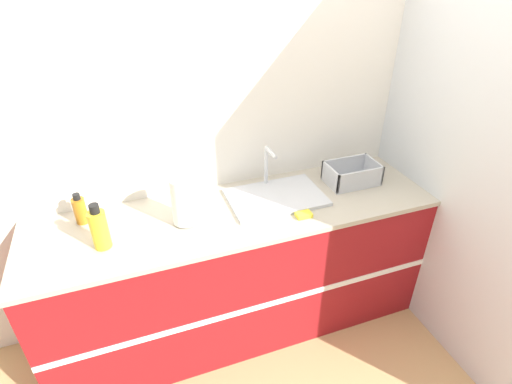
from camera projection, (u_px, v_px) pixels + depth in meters
The scene contains 10 objects.
ground_plane at pixel (256, 357), 2.54m from camera, with size 12.00×12.00×0.00m, color tan.
wall_back at pixel (218, 129), 2.40m from camera, with size 4.75×0.06×2.60m.
wall_right at pixel (422, 123), 2.47m from camera, with size 0.06×2.64×2.60m.
counter_cabinet at pixel (239, 270), 2.55m from camera, with size 2.38×0.66×0.93m.
sink at pixel (276, 195), 2.41m from camera, with size 0.57×0.38×0.28m.
paper_towel_roll at pixel (183, 201), 2.13m from camera, with size 0.13×0.13×0.28m.
dish_rack at pixel (352, 176), 2.56m from camera, with size 0.33×0.21×0.13m.
bottle_amber at pixel (80, 210), 2.17m from camera, with size 0.07×0.07×0.18m.
bottle_yellow at pixel (99, 229), 1.97m from camera, with size 0.09×0.09×0.25m.
sponge at pixel (304, 215), 2.25m from camera, with size 0.09×0.06×0.02m.
Camera 1 is at (-0.55, -1.52, 2.23)m, focal length 28.00 mm.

